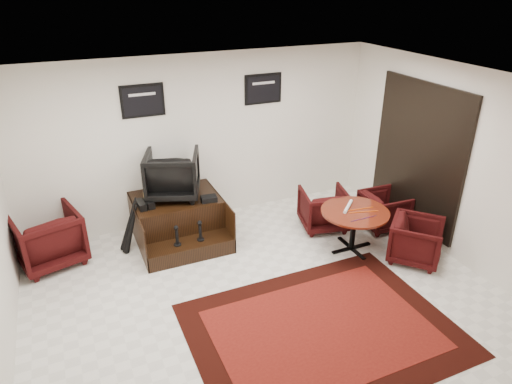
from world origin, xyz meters
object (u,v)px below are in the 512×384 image
Objects in this scene: armchair_side at (48,236)px; table_chair_window at (384,208)px; meeting_table at (355,216)px; table_chair_back at (324,207)px; shine_chair at (172,172)px; table_chair_corner at (417,239)px; shine_podium at (178,220)px.

armchair_side is 5.28m from table_chair_window.
table_chair_window is at bearing 23.60° from meeting_table.
shine_chair is at bearing -4.23° from table_chair_back.
armchair_side reaches higher than table_chair_corner.
shine_chair is 2.87m from meeting_table.
table_chair_corner is at bearing 131.55° from table_chair_back.
shine_chair is at bearing 90.00° from shine_podium.
shine_podium is at bearing 162.30° from armchair_side.
table_chair_back is (4.23, -0.70, -0.07)m from armchair_side.
shine_chair is at bearing 102.28° from table_chair_corner.
table_chair_window is (0.93, -0.40, -0.03)m from table_chair_back.
armchair_side is 4.53m from meeting_table.
meeting_table is 1.49× the size of table_chair_window.
table_chair_corner is at bearing 141.77° from armchair_side.
table_chair_corner is at bearing -33.58° from shine_podium.
shine_chair is 1.10× the size of table_chair_back.
armchair_side is at bearing 160.81° from meeting_table.
shine_chair reaches higher than shine_podium.
armchair_side is at bearing 114.65° from table_chair_corner.
armchair_side reaches higher than table_chair_window.
table_chair_corner is (-0.20, -1.01, 0.02)m from table_chair_window.
table_chair_window is 1.03m from table_chair_corner.
table_chair_window is (5.16, -1.10, -0.10)m from armchair_side.
shine_chair is 2.55m from table_chair_back.
table_chair_corner reaches higher than meeting_table.
armchair_side is at bearing 177.52° from shine_podium.
armchair_side is 1.23× the size of table_chair_corner.
armchair_side is 0.87× the size of meeting_table.
shine_chair is at bearing 146.80° from meeting_table.
shine_podium is 1.70× the size of shine_chair.
meeting_table is (2.36, -1.55, -0.52)m from shine_chair.
meeting_table is 1.41× the size of table_chair_corner.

